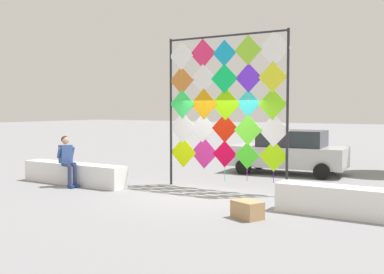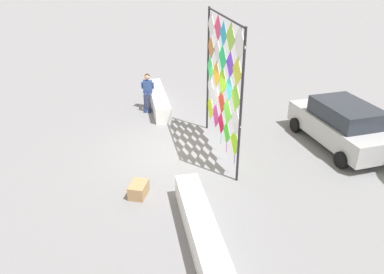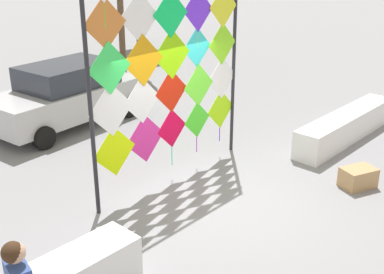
{
  "view_description": "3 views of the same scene",
  "coord_description": "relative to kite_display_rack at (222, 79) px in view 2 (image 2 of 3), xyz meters",
  "views": [
    {
      "loc": [
        6.27,
        -10.32,
        2.28
      ],
      "look_at": [
        -0.35,
        0.23,
        1.52
      ],
      "focal_mm": 44.07,
      "sensor_mm": 36.0,
      "label": 1
    },
    {
      "loc": [
        10.74,
        -1.8,
        5.96
      ],
      "look_at": [
        0.68,
        0.18,
        0.88
      ],
      "focal_mm": 35.51,
      "sensor_mm": 36.0,
      "label": 2
    },
    {
      "loc": [
        -5.89,
        -4.75,
        4.19
      ],
      "look_at": [
        0.16,
        0.79,
        0.94
      ],
      "focal_mm": 45.48,
      "sensor_mm": 36.0,
      "label": 3
    }
  ],
  "objects": [
    {
      "name": "ground",
      "position": [
        -0.09,
        -1.23,
        -2.46
      ],
      "size": [
        120.0,
        120.0,
        0.0
      ],
      "primitive_type": "plane",
      "color": "gray"
    },
    {
      "name": "plaza_ledge_left",
      "position": [
        -4.29,
        -1.53,
        -2.15
      ],
      "size": [
        3.72,
        0.6,
        0.63
      ],
      "primitive_type": "cube",
      "color": "white",
      "rests_on": "ground"
    },
    {
      "name": "plaza_ledge_right",
      "position": [
        4.11,
        -1.53,
        -2.15
      ],
      "size": [
        3.72,
        0.6,
        0.63
      ],
      "primitive_type": "cube",
      "color": "white",
      "rests_on": "ground"
    },
    {
      "name": "kite_display_rack",
      "position": [
        0.0,
        0.0,
        0.0
      ],
      "size": [
        3.74,
        0.1,
        4.32
      ],
      "color": "#232328",
      "rests_on": "ground"
    },
    {
      "name": "seated_vendor",
      "position": [
        -4.09,
        -1.97,
        -1.6
      ],
      "size": [
        0.68,
        0.55,
        1.48
      ],
      "color": "navy",
      "rests_on": "ground"
    },
    {
      "name": "parked_car",
      "position": [
        0.39,
        4.05,
        -1.69
      ],
      "size": [
        4.06,
        2.18,
        1.52
      ],
      "color": "#B7B7BC",
      "rests_on": "ground"
    },
    {
      "name": "cardboard_box_large",
      "position": [
        2.05,
        -2.79,
        -2.28
      ],
      "size": [
        0.73,
        0.62,
        0.37
      ],
      "primitive_type": "cube",
      "rotation": [
        0.0,
        0.0,
        -0.4
      ],
      "color": "tan",
      "rests_on": "ground"
    }
  ]
}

